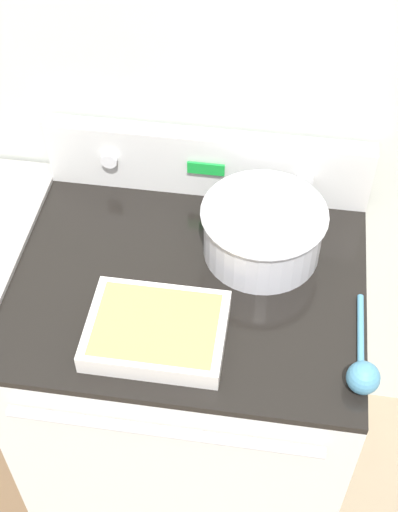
# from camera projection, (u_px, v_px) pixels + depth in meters

# --- Properties ---
(kitchen_wall) EXTENTS (8.00, 0.05, 2.50)m
(kitchen_wall) POSITION_uv_depth(u_px,v_px,m) (213.00, 54.00, 1.57)
(kitchen_wall) COLOR silver
(kitchen_wall) RESTS_ON ground_plane
(stove_range) EXTENTS (0.79, 0.67, 0.90)m
(stove_range) POSITION_uv_depth(u_px,v_px,m) (191.00, 386.00, 1.93)
(stove_range) COLOR silver
(stove_range) RESTS_ON ground_plane
(control_panel) EXTENTS (0.79, 0.07, 0.17)m
(control_panel) POSITION_uv_depth(u_px,v_px,m) (208.00, 163.00, 1.72)
(control_panel) COLOR silver
(control_panel) RESTS_ON stove_range
(mixing_bowl) EXTENTS (0.28, 0.28, 0.13)m
(mixing_bowl) POSITION_uv_depth(u_px,v_px,m) (263.00, 229.00, 1.59)
(mixing_bowl) COLOR silver
(mixing_bowl) RESTS_ON stove_range
(casserole_dish) EXTENTS (0.29, 0.22, 0.05)m
(casserole_dish) POSITION_uv_depth(u_px,v_px,m) (156.00, 330.00, 1.46)
(casserole_dish) COLOR silver
(casserole_dish) RESTS_ON stove_range
(ladle) EXTENTS (0.07, 0.26, 0.07)m
(ladle) POSITION_uv_depth(u_px,v_px,m) (363.00, 372.00, 1.39)
(ladle) COLOR teal
(ladle) RESTS_ON stove_range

